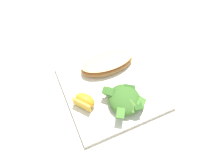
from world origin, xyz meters
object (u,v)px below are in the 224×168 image
(cheesy_pizza_bread, at_px, (107,63))
(green_salad_pile, at_px, (124,99))
(white_plate, at_px, (112,87))
(orange_wedge_front, at_px, (85,101))

(cheesy_pizza_bread, xyz_separation_m, green_salad_pile, (0.14, -0.01, 0.00))
(green_salad_pile, bearing_deg, white_plate, -172.90)
(white_plate, relative_size, cheesy_pizza_bread, 1.62)
(orange_wedge_front, bearing_deg, green_salad_pile, 67.98)
(white_plate, height_order, green_salad_pile, green_salad_pile)
(white_plate, bearing_deg, green_salad_pile, 7.10)
(cheesy_pizza_bread, xyz_separation_m, orange_wedge_front, (0.10, -0.11, 0.00))
(white_plate, distance_m, cheesy_pizza_bread, 0.08)
(cheesy_pizza_bread, height_order, orange_wedge_front, orange_wedge_front)
(cheesy_pizza_bread, distance_m, green_salad_pile, 0.14)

